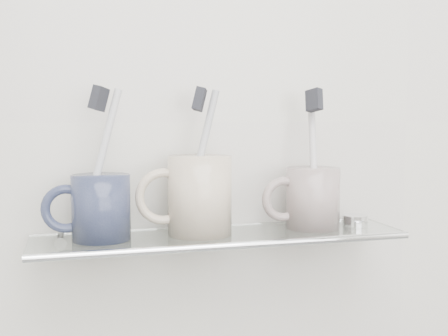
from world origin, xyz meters
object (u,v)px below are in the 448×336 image
object	(u,v)px
mug_left	(101,207)
mug_center	(200,195)
mug_right	(313,198)
shelf_glass	(221,236)

from	to	relation	value
mug_left	mug_center	size ratio (longest dim) A/B	0.79
mug_center	mug_left	bearing A→B (deg)	-170.71
mug_right	mug_center	bearing A→B (deg)	-174.29
mug_left	shelf_glass	bearing A→B (deg)	-2.97
mug_right	shelf_glass	bearing A→B (deg)	-172.19
mug_left	mug_center	world-z (taller)	mug_center
mug_center	shelf_glass	bearing A→B (deg)	-0.85
mug_center	mug_right	size ratio (longest dim) A/B	1.23
shelf_glass	mug_left	bearing A→B (deg)	178.19
shelf_glass	mug_right	size ratio (longest dim) A/B	5.82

